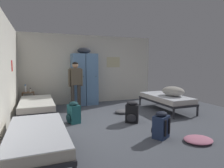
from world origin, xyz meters
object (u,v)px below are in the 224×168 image
at_px(bedding_heap, 173,91).
at_px(clothes_pile_grey, 122,111).
at_px(shelf_unit, 28,99).
at_px(bed_left_rear, 37,104).
at_px(backpack_teal, 73,113).
at_px(bed_right, 166,99).
at_px(lotion_bottle, 30,90).
at_px(backpack_black, 132,112).
at_px(bed_left_front, 37,136).
at_px(water_bottle, 25,89).
at_px(person_traveler, 76,81).
at_px(locker_bank, 84,78).
at_px(clothes_pile_pink, 198,140).
at_px(backpack_navy, 161,125).

height_order(bedding_heap, clothes_pile_grey, bedding_heap).
height_order(shelf_unit, clothes_pile_grey, shelf_unit).
xyz_separation_m(bed_left_rear, backpack_teal, (0.87, -0.88, -0.12)).
xyz_separation_m(bed_right, clothes_pile_grey, (-1.46, 0.17, -0.33)).
distance_m(lotion_bottle, backpack_black, 3.51).
height_order(bed_right, clothes_pile_grey, bed_right).
height_order(bed_left_front, water_bottle, water_bottle).
distance_m(bed_left_rear, backpack_teal, 1.24).
height_order(person_traveler, clothes_pile_grey, person_traveler).
bearing_deg(person_traveler, lotion_bottle, 160.81).
relative_size(bed_left_rear, backpack_black, 3.45).
xyz_separation_m(bed_left_front, water_bottle, (-0.33, 3.72, 0.30)).
height_order(bed_right, bed_left_rear, same).
bearing_deg(water_bottle, clothes_pile_grey, -30.28).
distance_m(locker_bank, bed_right, 2.93).
distance_m(locker_bank, bed_left_front, 4.13).
bearing_deg(bedding_heap, locker_bank, 140.42).
xyz_separation_m(shelf_unit, clothes_pile_grey, (2.67, -1.59, -0.29)).
height_order(bed_right, backpack_teal, backpack_teal).
bearing_deg(shelf_unit, bedding_heap, -24.18).
distance_m(shelf_unit, bed_left_front, 3.70).
xyz_separation_m(lotion_bottle, clothes_pile_pink, (3.09, -4.06, -0.59)).
distance_m(lotion_bottle, clothes_pile_pink, 5.14).
distance_m(backpack_black, clothes_pile_grey, 0.97).
bearing_deg(shelf_unit, bed_right, -23.00).
xyz_separation_m(locker_bank, shelf_unit, (-1.90, -0.05, -0.62)).
height_order(lotion_bottle, clothes_pile_grey, lotion_bottle).
bearing_deg(backpack_navy, locker_bank, 100.61).
bearing_deg(person_traveler, water_bottle, 160.55).
bearing_deg(lotion_bottle, bed_left_rear, -80.79).
height_order(locker_bank, bed_right, locker_bank).
height_order(shelf_unit, backpack_teal, shelf_unit).
bearing_deg(backpack_navy, clothes_pile_pink, -37.71).
distance_m(lotion_bottle, backpack_navy, 4.43).
bearing_deg(water_bottle, person_traveler, -19.45).
xyz_separation_m(bedding_heap, backpack_black, (-1.75, -0.60, -0.38)).
bearing_deg(bed_left_front, bedding_heap, 23.81).
distance_m(bedding_heap, clothes_pile_grey, 1.74).
bearing_deg(bed_left_rear, bed_left_front, -90.00).
height_order(bed_left_front, bed_left_rear, same).
bearing_deg(clothes_pile_pink, bed_right, 67.47).
relative_size(lotion_bottle, backpack_teal, 0.25).
relative_size(person_traveler, water_bottle, 6.20).
distance_m(locker_bank, backpack_black, 2.73).
xyz_separation_m(shelf_unit, bed_right, (4.13, -1.75, 0.04)).
relative_size(shelf_unit, bed_left_front, 0.30).
xyz_separation_m(lotion_bottle, clothes_pile_grey, (2.60, -1.55, -0.58)).
height_order(water_bottle, clothes_pile_pink, water_bottle).
bearing_deg(person_traveler, shelf_unit, 160.27).
xyz_separation_m(backpack_black, backpack_teal, (-1.41, 0.49, 0.00)).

